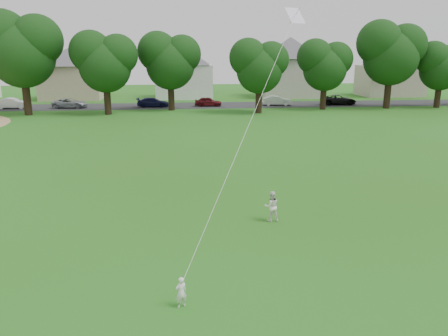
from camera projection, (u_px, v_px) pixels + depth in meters
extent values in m
plane|color=#295814|center=(206.00, 246.00, 15.44)|extent=(160.00, 160.00, 0.00)
cube|color=#2D2D30|center=(185.00, 106.00, 55.81)|extent=(90.00, 7.00, 0.01)
imported|color=white|center=(181.00, 292.00, 11.64)|extent=(0.38, 0.32, 0.88)
imported|color=white|center=(271.00, 206.00, 17.58)|extent=(0.66, 0.53, 1.26)
plane|color=white|center=(295.00, 15.00, 19.10)|extent=(1.09, 0.91, 0.70)
cylinder|color=white|center=(252.00, 117.00, 15.34)|extent=(0.01, 0.01, 13.08)
cylinder|color=black|center=(27.00, 95.00, 46.98)|extent=(0.81, 0.81, 4.27)
cylinder|color=black|center=(107.00, 98.00, 47.60)|extent=(0.74, 0.74, 3.47)
cylinder|color=black|center=(171.00, 95.00, 51.06)|extent=(0.74, 0.74, 3.49)
cylinder|color=black|center=(259.00, 99.00, 48.70)|extent=(0.71, 0.71, 3.17)
cylinder|color=black|center=(323.00, 96.00, 51.87)|extent=(0.71, 0.71, 3.18)
cylinder|color=black|center=(388.00, 92.00, 52.78)|extent=(0.78, 0.78, 4.02)
cylinder|color=black|center=(438.00, 95.00, 53.49)|extent=(0.70, 0.70, 3.09)
imported|color=white|center=(12.00, 103.00, 52.63)|extent=(3.93, 1.44, 1.29)
imported|color=#9496A2|center=(70.00, 103.00, 53.31)|extent=(4.29, 2.24, 1.15)
imported|color=#161744|center=(153.00, 102.00, 54.31)|extent=(4.00, 1.75, 1.15)
imported|color=#571115|center=(208.00, 102.00, 54.99)|extent=(3.47, 1.59, 1.15)
imported|color=beige|center=(277.00, 101.00, 55.85)|extent=(3.85, 1.71, 1.23)
imported|color=black|center=(339.00, 100.00, 56.66)|extent=(4.56, 2.36, 1.23)
cube|color=#C3AE92|center=(73.00, 82.00, 63.23)|extent=(8.35, 7.24, 4.74)
pyramid|color=#525055|center=(70.00, 47.00, 61.95)|extent=(12.04, 12.04, 2.61)
cube|color=white|center=(184.00, 81.00, 64.81)|extent=(8.15, 7.06, 4.82)
pyramid|color=#525055|center=(183.00, 46.00, 63.51)|extent=(11.75, 11.75, 2.65)
cube|color=beige|center=(289.00, 78.00, 66.28)|extent=(8.73, 7.59, 5.69)
pyramid|color=#525055|center=(291.00, 37.00, 64.74)|extent=(12.59, 12.59, 3.13)
cube|color=#B7A998|center=(390.00, 81.00, 68.00)|extent=(8.94, 6.52, 4.64)
pyramid|color=#525055|center=(393.00, 48.00, 66.75)|extent=(12.89, 12.89, 2.55)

